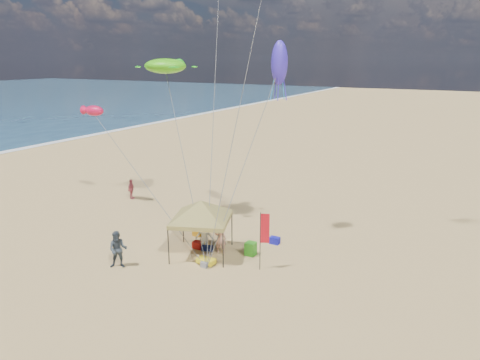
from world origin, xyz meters
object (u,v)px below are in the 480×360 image
at_px(beach_cart, 206,261).
at_px(person_near_c, 205,235).
at_px(cooler_blue, 275,240).
at_px(person_near_a, 220,239).
at_px(feather_flag, 264,232).
at_px(chair_green, 251,249).
at_px(person_near_b, 118,250).
at_px(person_far_a, 131,189).
at_px(cooler_red, 198,245).
at_px(canopy_tent, 201,203).
at_px(chair_yellow, 198,230).

relative_size(beach_cart, person_near_c, 0.53).
relative_size(cooler_blue, beach_cart, 0.60).
relative_size(person_near_a, person_near_c, 0.97).
bearing_deg(feather_flag, chair_green, 137.64).
relative_size(cooler_blue, person_near_b, 0.29).
bearing_deg(chair_green, person_far_a, 160.49).
height_order(beach_cart, person_far_a, person_far_a).
distance_m(cooler_red, person_near_a, 1.53).
relative_size(canopy_tent, person_near_c, 3.10).
distance_m(cooler_red, person_near_b, 4.37).
bearing_deg(person_far_a, beach_cart, -136.93).
height_order(feather_flag, person_near_a, feather_flag).
distance_m(feather_flag, cooler_blue, 3.68).
bearing_deg(cooler_red, person_far_a, 151.79).
height_order(feather_flag, cooler_blue, feather_flag).
xyz_separation_m(feather_flag, person_far_a, (-13.35, 5.46, -1.24)).
relative_size(cooler_red, chair_yellow, 0.77).
distance_m(cooler_red, person_far_a, 10.40).
relative_size(cooler_blue, person_near_c, 0.32).
bearing_deg(person_near_c, person_near_b, 39.33).
bearing_deg(person_near_c, chair_green, 179.07).
bearing_deg(cooler_red, person_near_b, -120.07).
relative_size(chair_yellow, beach_cart, 0.78).
bearing_deg(person_near_b, canopy_tent, 17.67).
height_order(cooler_blue, person_near_a, person_near_a).
distance_m(chair_yellow, person_near_c, 2.16).
bearing_deg(person_near_b, cooler_blue, 16.65).
bearing_deg(person_near_b, person_far_a, 97.19).
relative_size(canopy_tent, cooler_blue, 9.66).
distance_m(feather_flag, person_near_c, 3.94).
distance_m(canopy_tent, person_near_c, 2.08).
relative_size(canopy_tent, beach_cart, 5.79).
bearing_deg(person_near_c, canopy_tent, 90.40).
distance_m(cooler_blue, person_near_b, 8.44).
xyz_separation_m(cooler_blue, person_far_a, (-12.57, 2.34, 0.55)).
xyz_separation_m(cooler_blue, person_near_c, (-2.95, -2.56, 0.65)).
bearing_deg(feather_flag, cooler_blue, 104.20).
xyz_separation_m(chair_green, person_near_b, (-5.06, -4.36, 0.59)).
distance_m(person_near_a, person_far_a, 11.60).
bearing_deg(cooler_blue, person_far_a, 169.44).
xyz_separation_m(canopy_tent, cooler_blue, (2.81, 3.06, -2.67)).
xyz_separation_m(person_near_c, person_far_a, (-9.62, 4.91, -0.11)).
xyz_separation_m(cooler_red, person_near_c, (0.46, 0.00, 0.65)).
bearing_deg(canopy_tent, chair_yellow, 128.70).
height_order(canopy_tent, cooler_blue, canopy_tent).
xyz_separation_m(feather_flag, person_near_a, (-2.81, 0.63, -1.16)).
xyz_separation_m(cooler_blue, beach_cart, (-1.96, -3.98, 0.01)).
height_order(chair_green, chair_yellow, same).
bearing_deg(person_far_a, cooler_blue, -116.68).
relative_size(feather_flag, cooler_red, 5.48).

